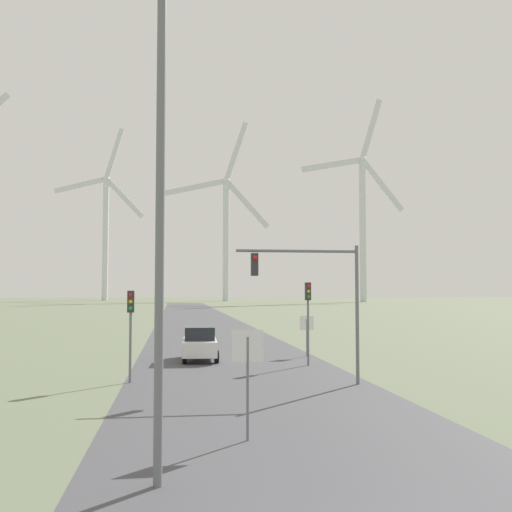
{
  "coord_description": "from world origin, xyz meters",
  "views": [
    {
      "loc": [
        -2.98,
        -6.87,
        3.78
      ],
      "look_at": [
        0.0,
        15.09,
        5.05
      ],
      "focal_mm": 42.0,
      "sensor_mm": 36.0,
      "label": 1
    }
  ],
  "objects_px": {
    "streetlamp": "(161,150)",
    "wind_turbine_right": "(363,213)",
    "wind_turbine_center": "(226,224)",
    "car_approaching": "(200,344)",
    "traffic_light_post_near_left": "(131,315)",
    "stop_sign_near": "(248,363)",
    "traffic_light_post_near_right": "(308,305)",
    "traffic_light_mast_overhead": "(314,283)",
    "wind_turbine_left": "(106,225)",
    "stop_sign_far": "(307,328)"
  },
  "relations": [
    {
      "from": "traffic_light_post_near_right",
      "to": "wind_turbine_center",
      "type": "distance_m",
      "value": 177.69
    },
    {
      "from": "stop_sign_near",
      "to": "traffic_light_mast_overhead",
      "type": "xyz_separation_m",
      "value": [
        3.69,
        8.37,
        2.11
      ]
    },
    {
      "from": "traffic_light_post_near_right",
      "to": "traffic_light_mast_overhead",
      "type": "height_order",
      "value": "traffic_light_mast_overhead"
    },
    {
      "from": "wind_turbine_right",
      "to": "wind_turbine_center",
      "type": "bearing_deg",
      "value": 153.35
    },
    {
      "from": "car_approaching",
      "to": "traffic_light_post_near_left",
      "type": "bearing_deg",
      "value": -113.29
    },
    {
      "from": "streetlamp",
      "to": "stop_sign_near",
      "type": "bearing_deg",
      "value": 56.59
    },
    {
      "from": "wind_turbine_center",
      "to": "wind_turbine_right",
      "type": "height_order",
      "value": "wind_turbine_right"
    },
    {
      "from": "stop_sign_near",
      "to": "wind_turbine_left",
      "type": "bearing_deg",
      "value": 97.42
    },
    {
      "from": "traffic_light_post_near_left",
      "to": "traffic_light_post_near_right",
      "type": "height_order",
      "value": "traffic_light_post_near_right"
    },
    {
      "from": "stop_sign_near",
      "to": "car_approaching",
      "type": "xyz_separation_m",
      "value": [
        -0.49,
        17.35,
        -1.03
      ]
    },
    {
      "from": "stop_sign_near",
      "to": "wind_turbine_left",
      "type": "relative_size",
      "value": 0.04
    },
    {
      "from": "car_approaching",
      "to": "wind_turbine_left",
      "type": "distance_m",
      "value": 197.74
    },
    {
      "from": "streetlamp",
      "to": "stop_sign_far",
      "type": "height_order",
      "value": "streetlamp"
    },
    {
      "from": "traffic_light_post_near_right",
      "to": "wind_turbine_center",
      "type": "height_order",
      "value": "wind_turbine_center"
    },
    {
      "from": "stop_sign_far",
      "to": "wind_turbine_center",
      "type": "distance_m",
      "value": 173.85
    },
    {
      "from": "stop_sign_far",
      "to": "traffic_light_post_near_right",
      "type": "distance_m",
      "value": 4.36
    },
    {
      "from": "traffic_light_post_near_right",
      "to": "wind_turbine_left",
      "type": "bearing_deg",
      "value": 99.34
    },
    {
      "from": "car_approaching",
      "to": "wind_turbine_center",
      "type": "bearing_deg",
      "value": 84.7
    },
    {
      "from": "stop_sign_near",
      "to": "car_approaching",
      "type": "height_order",
      "value": "stop_sign_near"
    },
    {
      "from": "traffic_light_post_near_left",
      "to": "traffic_light_mast_overhead",
      "type": "bearing_deg",
      "value": -12.84
    },
    {
      "from": "streetlamp",
      "to": "traffic_light_post_near_left",
      "type": "bearing_deg",
      "value": 96.42
    },
    {
      "from": "wind_turbine_center",
      "to": "wind_turbine_right",
      "type": "relative_size",
      "value": 0.94
    },
    {
      "from": "wind_turbine_right",
      "to": "stop_sign_near",
      "type": "bearing_deg",
      "value": -108.84
    },
    {
      "from": "traffic_light_post_near_right",
      "to": "wind_turbine_left",
      "type": "xyz_separation_m",
      "value": [
        -32.36,
        196.8,
        25.03
      ]
    },
    {
      "from": "car_approaching",
      "to": "wind_turbine_right",
      "type": "distance_m",
      "value": 164.96
    },
    {
      "from": "traffic_light_mast_overhead",
      "to": "wind_turbine_left",
      "type": "bearing_deg",
      "value": 98.74
    },
    {
      "from": "wind_turbine_left",
      "to": "traffic_light_post_near_right",
      "type": "bearing_deg",
      "value": -80.66
    },
    {
      "from": "wind_turbine_center",
      "to": "car_approaching",
      "type": "bearing_deg",
      "value": -95.3
    },
    {
      "from": "streetlamp",
      "to": "wind_turbine_center",
      "type": "relative_size",
      "value": 0.17
    },
    {
      "from": "stop_sign_far",
      "to": "wind_turbine_center",
      "type": "bearing_deg",
      "value": 86.71
    },
    {
      "from": "traffic_light_post_near_left",
      "to": "wind_turbine_center",
      "type": "bearing_deg",
      "value": 83.93
    },
    {
      "from": "stop_sign_far",
      "to": "wind_turbine_left",
      "type": "bearing_deg",
      "value": 99.77
    },
    {
      "from": "stop_sign_near",
      "to": "wind_turbine_right",
      "type": "bearing_deg",
      "value": 71.16
    },
    {
      "from": "stop_sign_near",
      "to": "traffic_light_post_near_left",
      "type": "xyz_separation_m",
      "value": [
        -3.64,
        10.04,
        0.82
      ]
    },
    {
      "from": "car_approaching",
      "to": "wind_turbine_center",
      "type": "height_order",
      "value": "wind_turbine_center"
    },
    {
      "from": "traffic_light_post_near_left",
      "to": "traffic_light_mast_overhead",
      "type": "xyz_separation_m",
      "value": [
        7.33,
        -1.67,
        1.29
      ]
    },
    {
      "from": "traffic_light_post_near_right",
      "to": "traffic_light_mast_overhead",
      "type": "relative_size",
      "value": 0.75
    },
    {
      "from": "streetlamp",
      "to": "stop_sign_far",
      "type": "xyz_separation_m",
      "value": [
        7.81,
        21.83,
        -4.96
      ]
    },
    {
      "from": "streetlamp",
      "to": "traffic_light_post_near_left",
      "type": "height_order",
      "value": "streetlamp"
    },
    {
      "from": "streetlamp",
      "to": "traffic_light_post_near_left",
      "type": "distance_m",
      "value": 13.91
    },
    {
      "from": "streetlamp",
      "to": "wind_turbine_right",
      "type": "xyz_separation_m",
      "value": [
        59.87,
        172.44,
        22.03
      ]
    },
    {
      "from": "stop_sign_near",
      "to": "traffic_light_post_near_right",
      "type": "height_order",
      "value": "traffic_light_post_near_right"
    },
    {
      "from": "stop_sign_far",
      "to": "wind_turbine_center",
      "type": "height_order",
      "value": "wind_turbine_center"
    },
    {
      "from": "stop_sign_far",
      "to": "car_approaching",
      "type": "bearing_deg",
      "value": -168.74
    },
    {
      "from": "stop_sign_far",
      "to": "traffic_light_mast_overhead",
      "type": "xyz_separation_m",
      "value": [
        -1.98,
        -10.21,
        2.45
      ]
    },
    {
      "from": "streetlamp",
      "to": "stop_sign_near",
      "type": "height_order",
      "value": "streetlamp"
    },
    {
      "from": "stop_sign_far",
      "to": "traffic_light_post_near_left",
      "type": "bearing_deg",
      "value": -137.47
    },
    {
      "from": "car_approaching",
      "to": "wind_turbine_left",
      "type": "bearing_deg",
      "value": 97.93
    },
    {
      "from": "car_approaching",
      "to": "wind_turbine_center",
      "type": "xyz_separation_m",
      "value": [
        16.04,
        173.0,
        25.6
      ]
    },
    {
      "from": "traffic_light_post_near_right",
      "to": "traffic_light_post_near_left",
      "type": "bearing_deg",
      "value": -152.04
    }
  ]
}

